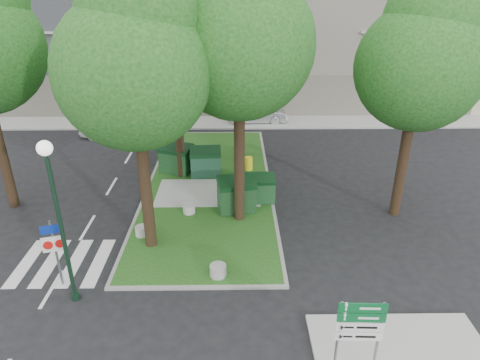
{
  "coord_description": "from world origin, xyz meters",
  "views": [
    {
      "loc": [
        1.8,
        -11.74,
        9.62
      ],
      "look_at": [
        2.03,
        4.41,
        2.0
      ],
      "focal_mm": 32.0,
      "sensor_mm": 36.0,
      "label": 1
    }
  ],
  "objects_px": {
    "dumpster_b": "(206,162)",
    "bollard_mid": "(189,209)",
    "directional_sign": "(360,328)",
    "tree_street_right": "(423,55)",
    "dumpster_c": "(236,195)",
    "bollard_right": "(218,270)",
    "litter_bin": "(249,163)",
    "tree_median_mid": "(176,41)",
    "tree_median_near_right": "(242,29)",
    "car_white": "(111,127)",
    "traffic_sign_pole": "(54,245)",
    "tree_median_near_left": "(135,57)",
    "dumpster_d": "(260,188)",
    "street_lamp": "(57,206)",
    "tree_median_far": "(243,7)",
    "car_silver": "(257,114)",
    "bollard_left": "(142,231)",
    "dumpster_a": "(176,159)"
  },
  "relations": [
    {
      "from": "dumpster_b",
      "to": "bollard_mid",
      "type": "height_order",
      "value": "dumpster_b"
    },
    {
      "from": "tree_median_near_left",
      "to": "dumpster_d",
      "type": "xyz_separation_m",
      "value": [
        4.41,
        3.59,
        -6.58
      ]
    },
    {
      "from": "dumpster_a",
      "to": "bollard_right",
      "type": "xyz_separation_m",
      "value": [
        2.52,
        -9.02,
        -0.53
      ]
    },
    {
      "from": "traffic_sign_pole",
      "to": "car_silver",
      "type": "relative_size",
      "value": 0.6
    },
    {
      "from": "dumpster_c",
      "to": "car_white",
      "type": "bearing_deg",
      "value": 118.62
    },
    {
      "from": "street_lamp",
      "to": "directional_sign",
      "type": "height_order",
      "value": "street_lamp"
    },
    {
      "from": "tree_median_mid",
      "to": "tree_median_near_right",
      "type": "bearing_deg",
      "value": -56.31
    },
    {
      "from": "street_lamp",
      "to": "tree_median_far",
      "type": "bearing_deg",
      "value": 65.26
    },
    {
      "from": "dumpster_d",
      "to": "dumpster_c",
      "type": "bearing_deg",
      "value": -143.54
    },
    {
      "from": "dumpster_d",
      "to": "tree_median_mid",
      "type": "bearing_deg",
      "value": 141.23
    },
    {
      "from": "traffic_sign_pole",
      "to": "tree_median_near_left",
      "type": "bearing_deg",
      "value": 24.32
    },
    {
      "from": "street_lamp",
      "to": "traffic_sign_pole",
      "type": "bearing_deg",
      "value": 132.92
    },
    {
      "from": "directional_sign",
      "to": "tree_street_right",
      "type": "bearing_deg",
      "value": 66.78
    },
    {
      "from": "tree_median_near_right",
      "to": "car_silver",
      "type": "xyz_separation_m",
      "value": [
        1.41,
        13.96,
        -7.29
      ]
    },
    {
      "from": "dumpster_c",
      "to": "directional_sign",
      "type": "relative_size",
      "value": 0.77
    },
    {
      "from": "tree_median_far",
      "to": "tree_median_mid",
      "type": "bearing_deg",
      "value": -136.85
    },
    {
      "from": "car_white",
      "to": "tree_median_mid",
      "type": "bearing_deg",
      "value": -135.31
    },
    {
      "from": "dumpster_c",
      "to": "bollard_right",
      "type": "distance_m",
      "value": 4.83
    },
    {
      "from": "bollard_mid",
      "to": "car_silver",
      "type": "relative_size",
      "value": 0.13
    },
    {
      "from": "tree_median_mid",
      "to": "street_lamp",
      "type": "xyz_separation_m",
      "value": [
        -2.59,
        -9.57,
        -3.48
      ]
    },
    {
      "from": "dumpster_b",
      "to": "bollard_left",
      "type": "xyz_separation_m",
      "value": [
        -2.27,
        -5.89,
        -0.53
      ]
    },
    {
      "from": "tree_median_near_right",
      "to": "bollard_left",
      "type": "distance_m",
      "value": 8.8
    },
    {
      "from": "bollard_mid",
      "to": "directional_sign",
      "type": "relative_size",
      "value": 0.23
    },
    {
      "from": "tree_street_right",
      "to": "dumpster_a",
      "type": "xyz_separation_m",
      "value": [
        -10.41,
        4.46,
        -6.12
      ]
    },
    {
      "from": "tree_median_mid",
      "to": "car_white",
      "type": "height_order",
      "value": "tree_median_mid"
    },
    {
      "from": "dumpster_b",
      "to": "bollard_right",
      "type": "distance_m",
      "value": 8.64
    },
    {
      "from": "tree_median_near_right",
      "to": "dumpster_d",
      "type": "xyz_separation_m",
      "value": [
        0.91,
        1.59,
        -7.25
      ]
    },
    {
      "from": "tree_median_near_right",
      "to": "bollard_left",
      "type": "relative_size",
      "value": 21.11
    },
    {
      "from": "bollard_right",
      "to": "tree_median_far",
      "type": "bearing_deg",
      "value": 84.62
    },
    {
      "from": "litter_bin",
      "to": "traffic_sign_pole",
      "type": "relative_size",
      "value": 0.29
    },
    {
      "from": "bollard_left",
      "to": "litter_bin",
      "type": "xyz_separation_m",
      "value": [
        4.57,
        6.55,
        0.17
      ]
    },
    {
      "from": "tree_median_near_right",
      "to": "street_lamp",
      "type": "bearing_deg",
      "value": -137.81
    },
    {
      "from": "tree_median_near_right",
      "to": "dumpster_d",
      "type": "bearing_deg",
      "value": 60.19
    },
    {
      "from": "tree_median_mid",
      "to": "tree_street_right",
      "type": "distance_m",
      "value": 10.77
    },
    {
      "from": "dumpster_a",
      "to": "dumpster_d",
      "type": "distance_m",
      "value": 5.48
    },
    {
      "from": "bollard_right",
      "to": "traffic_sign_pole",
      "type": "bearing_deg",
      "value": -177.21
    },
    {
      "from": "tree_median_far",
      "to": "tree_street_right",
      "type": "height_order",
      "value": "tree_median_far"
    },
    {
      "from": "tree_median_mid",
      "to": "directional_sign",
      "type": "xyz_separation_m",
      "value": [
        5.82,
        -12.76,
        -5.26
      ]
    },
    {
      "from": "tree_median_near_left",
      "to": "tree_median_near_right",
      "type": "relative_size",
      "value": 0.92
    },
    {
      "from": "bollard_left",
      "to": "directional_sign",
      "type": "distance_m",
      "value": 9.85
    },
    {
      "from": "tree_median_near_right",
      "to": "tree_median_far",
      "type": "xyz_separation_m",
      "value": [
        0.2,
        7.5,
        0.33
      ]
    },
    {
      "from": "dumpster_d",
      "to": "dumpster_b",
      "type": "bearing_deg",
      "value": 130.77
    },
    {
      "from": "dumpster_d",
      "to": "street_lamp",
      "type": "distance_m",
      "value": 9.71
    },
    {
      "from": "tree_median_near_right",
      "to": "tree_street_right",
      "type": "distance_m",
      "value": 7.09
    },
    {
      "from": "tree_median_near_left",
      "to": "dumpster_b",
      "type": "distance_m",
      "value": 9.34
    },
    {
      "from": "dumpster_c",
      "to": "bollard_mid",
      "type": "bearing_deg",
      "value": 176.58
    },
    {
      "from": "dumpster_c",
      "to": "car_white",
      "type": "relative_size",
      "value": 0.46
    },
    {
      "from": "dumpster_c",
      "to": "bollard_left",
      "type": "distance_m",
      "value": 4.43
    },
    {
      "from": "tree_median_near_right",
      "to": "traffic_sign_pole",
      "type": "relative_size",
      "value": 4.49
    },
    {
      "from": "bollard_right",
      "to": "litter_bin",
      "type": "relative_size",
      "value": 0.8
    }
  ]
}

